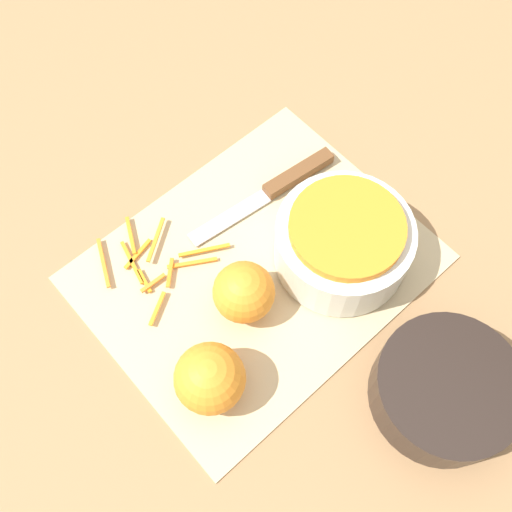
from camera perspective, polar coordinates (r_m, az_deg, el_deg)
name	(u,v)px	position (r m, az deg, el deg)	size (l,w,h in m)	color
ground_plane	(256,268)	(0.80, 0.00, -1.14)	(4.00, 4.00, 0.00)	#9E754C
cutting_board	(256,267)	(0.79, 0.00, -1.05)	(0.43, 0.34, 0.01)	#CCB284
bowl_speckled	(343,241)	(0.77, 8.30, 1.39)	(0.18, 0.18, 0.09)	silver
bowl_dark	(445,390)	(0.74, 17.53, -12.04)	(0.17, 0.17, 0.06)	black
knife	(286,181)	(0.85, 2.88, 7.12)	(0.24, 0.05, 0.02)	brown
orange_left	(210,378)	(0.70, -4.42, -11.54)	(0.08, 0.08, 0.08)	orange
orange_right	(244,292)	(0.73, -1.17, -3.46)	(0.08, 0.08, 0.08)	orange
peel_pile	(153,262)	(0.80, -9.82, -0.53)	(0.16, 0.15, 0.01)	orange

